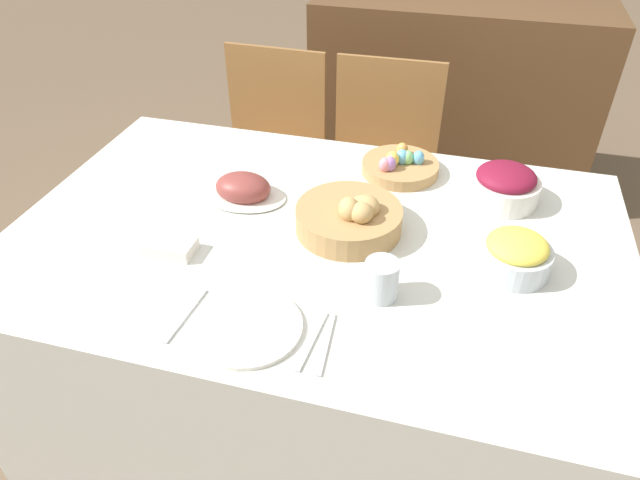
{
  "coord_description": "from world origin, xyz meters",
  "views": [
    {
      "loc": [
        0.32,
        -1.14,
        1.62
      ],
      "look_at": [
        0.03,
        -0.08,
        0.79
      ],
      "focal_mm": 32.0,
      "sensor_mm": 36.0,
      "label": 1
    }
  ],
  "objects_px": {
    "chair_far_center": "(380,168)",
    "chair_far_left": "(268,153)",
    "pineapple_bowl": "(515,255)",
    "dinner_plate": "(248,327)",
    "sideboard": "(451,100)",
    "fork": "(186,315)",
    "butter_dish": "(171,247)",
    "knife": "(312,341)",
    "egg_basket": "(400,166)",
    "spoon": "(327,344)",
    "ham_platter": "(243,189)",
    "beet_salad_bowl": "(505,185)",
    "drinking_cup": "(381,280)",
    "bread_basket": "(350,217)"
  },
  "relations": [
    {
      "from": "pineapple_bowl",
      "to": "dinner_plate",
      "type": "xyz_separation_m",
      "value": [
        -0.53,
        -0.34,
        -0.04
      ]
    },
    {
      "from": "bread_basket",
      "to": "dinner_plate",
      "type": "relative_size",
      "value": 1.18
    },
    {
      "from": "fork",
      "to": "dinner_plate",
      "type": "bearing_deg",
      "value": 4.4
    },
    {
      "from": "chair_far_left",
      "to": "sideboard",
      "type": "relative_size",
      "value": 0.65
    },
    {
      "from": "chair_far_left",
      "to": "sideboard",
      "type": "height_order",
      "value": "sideboard"
    },
    {
      "from": "fork",
      "to": "butter_dish",
      "type": "relative_size",
      "value": 1.43
    },
    {
      "from": "ham_platter",
      "to": "fork",
      "type": "xyz_separation_m",
      "value": [
        0.05,
        -0.47,
        -0.02
      ]
    },
    {
      "from": "pineapple_bowl",
      "to": "sideboard",
      "type": "bearing_deg",
      "value": 98.33
    },
    {
      "from": "bread_basket",
      "to": "beet_salad_bowl",
      "type": "bearing_deg",
      "value": 33.23
    },
    {
      "from": "butter_dish",
      "to": "dinner_plate",
      "type": "bearing_deg",
      "value": -35.37
    },
    {
      "from": "ham_platter",
      "to": "chair_far_left",
      "type": "bearing_deg",
      "value": 105.37
    },
    {
      "from": "chair_far_left",
      "to": "fork",
      "type": "relative_size",
      "value": 5.13
    },
    {
      "from": "egg_basket",
      "to": "beet_salad_bowl",
      "type": "distance_m",
      "value": 0.31
    },
    {
      "from": "pineapple_bowl",
      "to": "knife",
      "type": "bearing_deg",
      "value": -138.98
    },
    {
      "from": "dinner_plate",
      "to": "ham_platter",
      "type": "bearing_deg",
      "value": 112.12
    },
    {
      "from": "bread_basket",
      "to": "egg_basket",
      "type": "distance_m",
      "value": 0.33
    },
    {
      "from": "bread_basket",
      "to": "beet_salad_bowl",
      "type": "height_order",
      "value": "bread_basket"
    },
    {
      "from": "chair_far_left",
      "to": "pineapple_bowl",
      "type": "height_order",
      "value": "chair_far_left"
    },
    {
      "from": "pineapple_bowl",
      "to": "beet_salad_bowl",
      "type": "relative_size",
      "value": 0.88
    },
    {
      "from": "chair_far_center",
      "to": "chair_far_left",
      "type": "height_order",
      "value": "same"
    },
    {
      "from": "fork",
      "to": "spoon",
      "type": "distance_m",
      "value": 0.31
    },
    {
      "from": "bread_basket",
      "to": "fork",
      "type": "xyz_separation_m",
      "value": [
        -0.27,
        -0.4,
        -0.04
      ]
    },
    {
      "from": "bread_basket",
      "to": "chair_far_left",
      "type": "bearing_deg",
      "value": 123.05
    },
    {
      "from": "beet_salad_bowl",
      "to": "butter_dish",
      "type": "relative_size",
      "value": 1.59
    },
    {
      "from": "bread_basket",
      "to": "pineapple_bowl",
      "type": "xyz_separation_m",
      "value": [
        0.4,
        -0.06,
        0.01
      ]
    },
    {
      "from": "bread_basket",
      "to": "ham_platter",
      "type": "bearing_deg",
      "value": 166.91
    },
    {
      "from": "chair_far_left",
      "to": "pineapple_bowl",
      "type": "relative_size",
      "value": 5.24
    },
    {
      "from": "drinking_cup",
      "to": "pineapple_bowl",
      "type": "bearing_deg",
      "value": 30.69
    },
    {
      "from": "pineapple_bowl",
      "to": "dinner_plate",
      "type": "relative_size",
      "value": 0.72
    },
    {
      "from": "spoon",
      "to": "drinking_cup",
      "type": "distance_m",
      "value": 0.2
    },
    {
      "from": "drinking_cup",
      "to": "butter_dish",
      "type": "relative_size",
      "value": 0.79
    },
    {
      "from": "sideboard",
      "to": "fork",
      "type": "distance_m",
      "value": 2.05
    },
    {
      "from": "chair_far_center",
      "to": "chair_far_left",
      "type": "xyz_separation_m",
      "value": [
        -0.47,
        -0.0,
        0.0
      ]
    },
    {
      "from": "chair_far_center",
      "to": "fork",
      "type": "bearing_deg",
      "value": -101.23
    },
    {
      "from": "dinner_plate",
      "to": "knife",
      "type": "bearing_deg",
      "value": 0.0
    },
    {
      "from": "chair_far_center",
      "to": "beet_salad_bowl",
      "type": "relative_size",
      "value": 4.61
    },
    {
      "from": "knife",
      "to": "beet_salad_bowl",
      "type": "bearing_deg",
      "value": 64.91
    },
    {
      "from": "sideboard",
      "to": "spoon",
      "type": "relative_size",
      "value": 7.92
    },
    {
      "from": "spoon",
      "to": "chair_far_center",
      "type": "bearing_deg",
      "value": 89.99
    },
    {
      "from": "sideboard",
      "to": "beet_salad_bowl",
      "type": "bearing_deg",
      "value": -80.99
    },
    {
      "from": "butter_dish",
      "to": "egg_basket",
      "type": "bearing_deg",
      "value": 47.55
    },
    {
      "from": "egg_basket",
      "to": "knife",
      "type": "height_order",
      "value": "egg_basket"
    },
    {
      "from": "chair_far_left",
      "to": "spoon",
      "type": "height_order",
      "value": "chair_far_left"
    },
    {
      "from": "sideboard",
      "to": "spoon",
      "type": "xyz_separation_m",
      "value": [
        -0.12,
        -1.98,
        0.28
      ]
    },
    {
      "from": "chair_far_left",
      "to": "knife",
      "type": "distance_m",
      "value": 1.34
    },
    {
      "from": "knife",
      "to": "butter_dish",
      "type": "xyz_separation_m",
      "value": [
        -0.42,
        0.19,
        0.01
      ]
    },
    {
      "from": "pineapple_bowl",
      "to": "dinner_plate",
      "type": "height_order",
      "value": "pineapple_bowl"
    },
    {
      "from": "chair_far_left",
      "to": "sideboard",
      "type": "distance_m",
      "value": 1.04
    },
    {
      "from": "chair_far_left",
      "to": "dinner_plate",
      "type": "distance_m",
      "value": 1.29
    },
    {
      "from": "dinner_plate",
      "to": "chair_far_left",
      "type": "bearing_deg",
      "value": 108.1
    }
  ]
}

